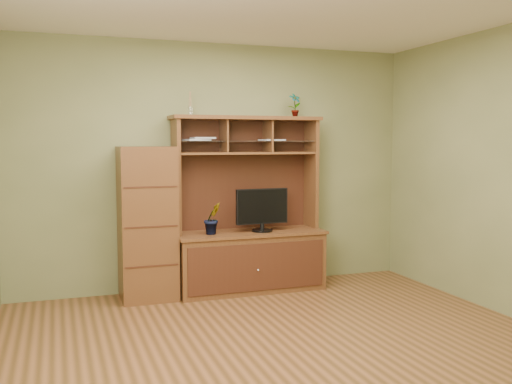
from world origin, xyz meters
name	(u,v)px	position (x,y,z in m)	size (l,w,h in m)	color
room	(286,177)	(0.00, 0.00, 1.35)	(4.54, 4.04, 2.74)	#4E3116
media_hutch	(249,242)	(0.28, 1.73, 0.52)	(1.66, 0.61, 1.90)	#4C2915
monitor	(262,209)	(0.40, 1.65, 0.90)	(0.59, 0.23, 0.47)	black
orchid_plant	(212,218)	(-0.15, 1.65, 0.82)	(0.18, 0.15, 0.34)	#28571E
top_plant	(295,105)	(0.85, 1.80, 2.03)	(0.14, 0.10, 0.27)	#3B6D26
reed_diffuser	(190,106)	(-0.34, 1.80, 2.00)	(0.05, 0.05, 0.25)	silver
magazines	(224,139)	(0.02, 1.80, 1.65)	(1.14, 0.24, 0.04)	#B7B7BC
side_cabinet	(147,223)	(-0.82, 1.73, 0.79)	(0.56, 0.51, 1.58)	#4C2915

